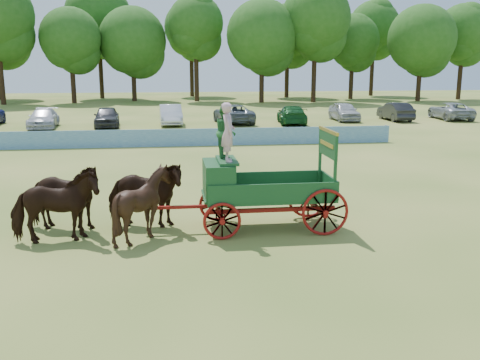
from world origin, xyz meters
The scene contains 9 objects.
ground centered at (0.00, 0.00, 0.00)m, with size 160.00×160.00×0.00m, color #A59A4A.
horse_lead_left centered at (-4.99, 0.63, 1.02)m, with size 1.10×2.42×2.04m, color black.
horse_lead_right centered at (-4.99, 1.73, 1.02)m, with size 1.10×2.42×2.04m, color black.
horse_wheel_left centered at (-2.59, 0.63, 1.02)m, with size 1.65×1.86×2.05m, color black.
horse_wheel_right centered at (-2.59, 1.73, 1.02)m, with size 1.10×2.42×2.04m, color black.
farm_dray centered at (0.36, 1.20, 1.66)m, with size 6.00×2.00×3.84m.
sponsor_banner centered at (-1.00, 18.00, 0.53)m, with size 26.00×0.08×1.05m, color #1C5A97.
parked_cars centered at (2.72, 29.90, 0.77)m, with size 56.31×7.38×1.62m.
treeline centered at (-2.97, 58.96, 9.27)m, with size 89.10×22.55×15.79m.
Camera 1 is at (-1.79, -14.20, 4.92)m, focal length 40.00 mm.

